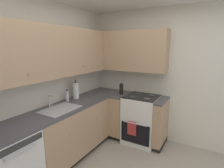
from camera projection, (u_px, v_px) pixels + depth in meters
name	position (u px, v px, depth m)	size (l,w,h in m)	color
wall_back	(31.00, 86.00, 2.63)	(3.65, 0.05, 2.56)	silver
wall_right	(176.00, 78.00, 3.32)	(0.05, 3.49, 2.56)	silver
dishwasher	(8.00, 168.00, 2.10)	(0.60, 0.63, 0.88)	white
lower_cabinets_back	(70.00, 132.00, 3.00)	(1.51, 0.62, 0.88)	tan
countertop_back	(69.00, 106.00, 2.90)	(2.72, 0.60, 0.04)	#4C4C51
lower_cabinets_right	(135.00, 119.00, 3.53)	(0.62, 1.02, 0.88)	tan
countertop_right	(136.00, 97.00, 3.44)	(0.60, 1.02, 0.03)	#4C4C51
oven_range	(142.00, 119.00, 3.48)	(0.68, 0.62, 1.06)	white
upper_cabinets_back	(52.00, 52.00, 2.66)	(2.40, 0.34, 0.77)	tan
upper_cabinets_right	(128.00, 51.00, 3.51)	(0.32, 1.56, 0.77)	tan
sink	(60.00, 112.00, 2.71)	(0.58, 0.40, 0.10)	#B7B7BC
faucet	(51.00, 100.00, 2.78)	(0.07, 0.16, 0.19)	silver
soap_bottle	(67.00, 96.00, 3.10)	(0.06, 0.06, 0.21)	silver
paper_towel_roll	(76.00, 90.00, 3.25)	(0.11, 0.11, 0.36)	white
oil_bottle	(121.00, 89.00, 3.57)	(0.08, 0.08, 0.22)	black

